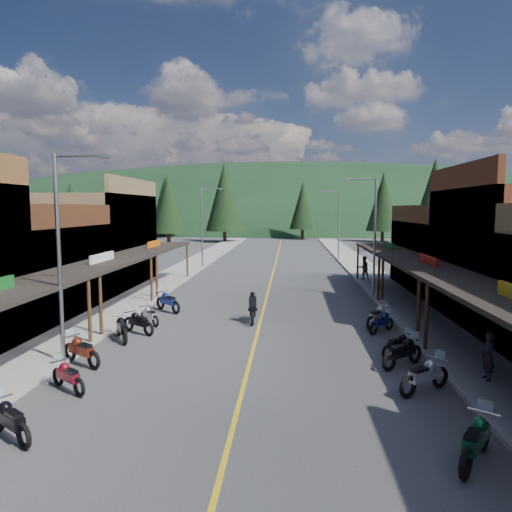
% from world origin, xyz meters
% --- Properties ---
extents(ground, '(220.00, 220.00, 0.00)m').
position_xyz_m(ground, '(0.00, 0.00, 0.00)').
color(ground, '#38383A').
rests_on(ground, ground).
extents(centerline, '(0.15, 90.00, 0.01)m').
position_xyz_m(centerline, '(0.00, 20.00, 0.01)').
color(centerline, gold).
rests_on(centerline, ground).
extents(sidewalk_west, '(3.40, 94.00, 0.15)m').
position_xyz_m(sidewalk_west, '(-8.70, 20.00, 0.07)').
color(sidewalk_west, gray).
rests_on(sidewalk_west, ground).
extents(sidewalk_east, '(3.40, 94.00, 0.15)m').
position_xyz_m(sidewalk_east, '(8.70, 20.00, 0.07)').
color(sidewalk_east, gray).
rests_on(sidewalk_east, ground).
extents(shop_west_2, '(10.90, 9.00, 6.20)m').
position_xyz_m(shop_west_2, '(-13.75, 1.70, 2.53)').
color(shop_west_2, '#3F2111').
rests_on(shop_west_2, ground).
extents(shop_west_3, '(10.90, 10.20, 8.20)m').
position_xyz_m(shop_west_3, '(-13.78, 11.30, 3.52)').
color(shop_west_3, brown).
rests_on(shop_west_3, ground).
extents(shop_east_3, '(10.90, 10.20, 6.20)m').
position_xyz_m(shop_east_3, '(13.75, 11.30, 2.53)').
color(shop_east_3, '#4C2D16').
rests_on(shop_east_3, ground).
extents(streetlight_0, '(2.16, 0.18, 8.00)m').
position_xyz_m(streetlight_0, '(-6.95, -6.00, 4.46)').
color(streetlight_0, gray).
rests_on(streetlight_0, ground).
extents(streetlight_1, '(2.16, 0.18, 8.00)m').
position_xyz_m(streetlight_1, '(-6.95, 22.00, 4.46)').
color(streetlight_1, gray).
rests_on(streetlight_1, ground).
extents(streetlight_2, '(2.16, 0.18, 8.00)m').
position_xyz_m(streetlight_2, '(6.95, 8.00, 4.46)').
color(streetlight_2, gray).
rests_on(streetlight_2, ground).
extents(streetlight_3, '(2.16, 0.18, 8.00)m').
position_xyz_m(streetlight_3, '(6.95, 30.00, 4.46)').
color(streetlight_3, gray).
rests_on(streetlight_3, ground).
extents(ridge_hill, '(310.00, 140.00, 60.00)m').
position_xyz_m(ridge_hill, '(0.00, 135.00, 0.00)').
color(ridge_hill, black).
rests_on(ridge_hill, ground).
extents(pine_0, '(5.04, 5.04, 11.00)m').
position_xyz_m(pine_0, '(-40.00, 62.00, 6.48)').
color(pine_0, black).
rests_on(pine_0, ground).
extents(pine_1, '(5.88, 5.88, 12.50)m').
position_xyz_m(pine_1, '(-24.00, 70.00, 7.24)').
color(pine_1, black).
rests_on(pine_1, ground).
extents(pine_2, '(6.72, 6.72, 14.00)m').
position_xyz_m(pine_2, '(-10.00, 58.00, 7.99)').
color(pine_2, black).
rests_on(pine_2, ground).
extents(pine_3, '(5.04, 5.04, 11.00)m').
position_xyz_m(pine_3, '(4.00, 66.00, 6.48)').
color(pine_3, black).
rests_on(pine_3, ground).
extents(pine_4, '(5.88, 5.88, 12.50)m').
position_xyz_m(pine_4, '(18.00, 60.00, 7.24)').
color(pine_4, black).
rests_on(pine_4, ground).
extents(pine_5, '(6.72, 6.72, 14.00)m').
position_xyz_m(pine_5, '(34.00, 72.00, 7.99)').
color(pine_5, black).
rests_on(pine_5, ground).
extents(pine_7, '(5.88, 5.88, 12.50)m').
position_xyz_m(pine_7, '(-32.00, 76.00, 7.24)').
color(pine_7, black).
rests_on(pine_7, ground).
extents(pine_8, '(4.48, 4.48, 10.00)m').
position_xyz_m(pine_8, '(-22.00, 40.00, 5.98)').
color(pine_8, black).
rests_on(pine_8, ground).
extents(pine_9, '(4.93, 4.93, 10.80)m').
position_xyz_m(pine_9, '(24.00, 45.00, 6.38)').
color(pine_9, black).
rests_on(pine_9, ground).
extents(pine_10, '(5.38, 5.38, 11.60)m').
position_xyz_m(pine_10, '(-18.00, 50.00, 6.78)').
color(pine_10, black).
rests_on(pine_10, ground).
extents(pine_11, '(5.82, 5.82, 12.40)m').
position_xyz_m(pine_11, '(20.00, 38.00, 7.19)').
color(pine_11, black).
rests_on(pine_11, ground).
extents(bike_west_3, '(2.11, 1.75, 1.19)m').
position_xyz_m(bike_west_3, '(-5.66, -11.61, 0.60)').
color(bike_west_3, black).
rests_on(bike_west_3, ground).
extents(bike_west_4, '(1.97, 1.68, 1.12)m').
position_xyz_m(bike_west_4, '(-5.70, -8.43, 0.56)').
color(bike_west_4, maroon).
rests_on(bike_west_4, ground).
extents(bike_west_5, '(2.28, 1.84, 1.28)m').
position_xyz_m(bike_west_5, '(-6.39, -5.99, 0.64)').
color(bike_west_5, maroon).
rests_on(bike_west_5, ground).
extents(bike_west_6, '(1.70, 2.23, 1.23)m').
position_xyz_m(bike_west_6, '(-6.07, -2.62, 0.62)').
color(bike_west_6, black).
rests_on(bike_west_6, ground).
extents(bike_west_7, '(2.15, 1.77, 1.21)m').
position_xyz_m(bike_west_7, '(-5.69, -1.46, 0.61)').
color(bike_west_7, black).
rests_on(bike_west_7, ground).
extents(bike_west_8, '(1.74, 1.81, 1.08)m').
position_xyz_m(bike_west_8, '(-5.67, 0.24, 0.54)').
color(bike_west_8, '#A4A5A9').
rests_on(bike_west_8, ground).
extents(bike_west_9, '(2.23, 2.16, 1.33)m').
position_xyz_m(bike_west_9, '(-5.50, 3.21, 0.67)').
color(bike_west_9, navy).
rests_on(bike_west_9, ground).
extents(bike_east_3, '(1.91, 2.26, 1.28)m').
position_xyz_m(bike_east_3, '(5.90, -11.88, 0.64)').
color(bike_east_3, '#0E472A').
rests_on(bike_east_3, ground).
extents(bike_east_4, '(2.24, 1.90, 1.27)m').
position_xyz_m(bike_east_4, '(5.93, -7.70, 0.64)').
color(bike_east_4, '#A9A9AE').
rests_on(bike_east_4, ground).
extents(bike_east_5, '(2.15, 1.95, 1.25)m').
position_xyz_m(bike_east_5, '(5.81, -5.26, 0.62)').
color(bike_east_5, black).
rests_on(bike_east_5, ground).
extents(bike_east_6, '(1.88, 1.67, 1.08)m').
position_xyz_m(bike_east_6, '(5.96, -4.04, 0.54)').
color(bike_east_6, black).
rests_on(bike_east_6, ground).
extents(bike_east_7, '(1.77, 1.79, 1.08)m').
position_xyz_m(bike_east_7, '(5.99, -0.39, 0.54)').
color(bike_east_7, navy).
rests_on(bike_east_7, ground).
extents(bike_east_8, '(1.90, 2.18, 1.25)m').
position_xyz_m(bike_east_8, '(6.00, 0.59, 0.62)').
color(bike_east_8, '#95969A').
rests_on(bike_east_8, ground).
extents(rider_on_bike, '(0.84, 2.25, 1.69)m').
position_xyz_m(rider_on_bike, '(-0.38, 1.18, 0.68)').
color(rider_on_bike, black).
rests_on(rider_on_bike, ground).
extents(pedestrian_east_a, '(0.43, 0.63, 1.67)m').
position_xyz_m(pedestrian_east_a, '(8.29, -6.76, 0.99)').
color(pedestrian_east_a, black).
rests_on(pedestrian_east_a, sidewalk_east).
extents(pedestrian_east_b, '(1.06, 0.82, 1.91)m').
position_xyz_m(pedestrian_east_b, '(7.65, 15.54, 1.11)').
color(pedestrian_east_b, brown).
rests_on(pedestrian_east_b, sidewalk_east).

